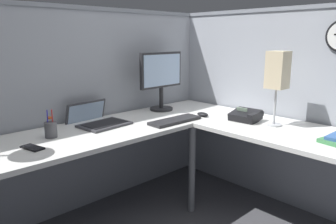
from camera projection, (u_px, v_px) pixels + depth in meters
cubicle_wall_back at (82, 110)px, 2.57m from camera, size 2.57×0.12×1.58m
cubicle_wall_right at (292, 109)px, 2.60m from camera, size 0.12×2.37×1.58m
desk at (184, 151)px, 2.11m from camera, size 2.35×2.15×0.73m
monitor at (161, 77)px, 2.79m from camera, size 0.46×0.20×0.50m
laptop at (96, 120)px, 2.40m from camera, size 0.38×0.41×0.22m
keyboard at (175, 121)px, 2.45m from camera, size 0.43×0.15×0.02m
computer_mouse at (203, 114)px, 2.61m from camera, size 0.06×0.10×0.03m
pen_cup at (51, 129)px, 2.06m from camera, size 0.08×0.08×0.18m
cell_phone at (32, 148)px, 1.86m from camera, size 0.10×0.16×0.01m
office_phone at (246, 116)px, 2.47m from camera, size 0.21×0.22×0.11m
desk_lamp_paper at (278, 72)px, 2.26m from camera, size 0.13×0.13×0.53m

